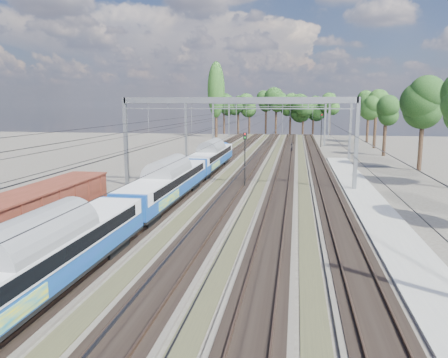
% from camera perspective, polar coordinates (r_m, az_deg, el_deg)
% --- Properties ---
extents(ground, '(220.00, 220.00, 0.00)m').
position_cam_1_polar(ground, '(16.28, -14.14, -21.18)').
color(ground, '#47423A').
rests_on(ground, ground).
extents(track_bed, '(21.00, 130.00, 0.34)m').
position_cam_1_polar(track_bed, '(58.60, 3.57, 1.65)').
color(track_bed, '#47423A').
rests_on(track_bed, ground).
extents(platform, '(3.00, 70.00, 0.30)m').
position_cam_1_polar(platform, '(34.28, 19.49, -4.59)').
color(platform, gray).
rests_on(platform, ground).
extents(catenary, '(25.65, 130.00, 9.00)m').
position_cam_1_polar(catenary, '(65.68, 4.62, 8.02)').
color(catenary, gray).
rests_on(catenary, ground).
extents(tree_belt, '(39.69, 100.01, 12.17)m').
position_cam_1_polar(tree_belt, '(105.95, 9.90, 9.59)').
color(tree_belt, black).
rests_on(tree_belt, ground).
extents(poplar, '(4.40, 4.40, 19.04)m').
position_cam_1_polar(poplar, '(112.65, -1.03, 11.52)').
color(poplar, black).
rests_on(poplar, ground).
extents(emu_train, '(2.64, 55.96, 3.86)m').
position_cam_1_polar(emu_train, '(35.95, -7.49, -0.01)').
color(emu_train, black).
rests_on(emu_train, ground).
extents(freight_boxcar, '(2.65, 12.78, 3.30)m').
position_cam_1_polar(freight_boxcar, '(28.24, -22.71, -3.90)').
color(freight_boxcar, black).
rests_on(freight_boxcar, ground).
extents(worker, '(0.46, 0.63, 1.58)m').
position_cam_1_polar(worker, '(77.44, 8.86, 4.02)').
color(worker, black).
rests_on(worker, ground).
extents(signal_near, '(0.39, 0.36, 5.56)m').
position_cam_1_polar(signal_near, '(43.53, 2.74, 3.40)').
color(signal_near, black).
rests_on(signal_near, ground).
extents(signal_far, '(0.45, 0.41, 6.51)m').
position_cam_1_polar(signal_far, '(87.66, 12.61, 6.74)').
color(signal_far, black).
rests_on(signal_far, ground).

